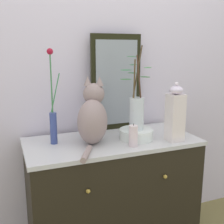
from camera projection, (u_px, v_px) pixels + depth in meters
name	position (u px, v px, depth m)	size (l,w,h in m)	color
wall_back	(95.00, 61.00, 1.97)	(4.40, 0.08, 2.60)	silver
sideboard	(112.00, 198.00, 1.87)	(1.08, 0.52, 0.82)	black
mirror_leaning	(116.00, 83.00, 1.96)	(0.36, 0.03, 0.66)	black
cat_sitting	(93.00, 117.00, 1.69)	(0.29, 0.45, 0.40)	gray
vase_slim_green	(53.00, 117.00, 1.67)	(0.07, 0.04, 0.57)	#374788
bowl_porcelain	(136.00, 134.00, 1.79)	(0.22, 0.22, 0.06)	white
vase_glass_clear	(137.00, 110.00, 1.76)	(0.19, 0.18, 0.52)	silver
jar_lidded_porcelain	(175.00, 114.00, 1.73)	(0.09, 0.09, 0.37)	white
candle_pillar	(133.00, 136.00, 1.65)	(0.05, 0.05, 0.14)	silver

